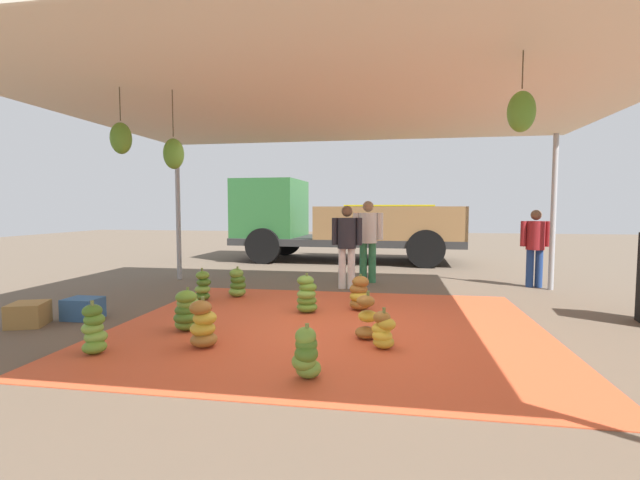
% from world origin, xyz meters
% --- Properties ---
extents(ground_plane, '(40.00, 40.00, 0.00)m').
position_xyz_m(ground_plane, '(0.00, 3.00, 0.00)').
color(ground_plane, brown).
extents(tarp_orange, '(5.50, 4.74, 0.01)m').
position_xyz_m(tarp_orange, '(0.00, 0.00, 0.01)').
color(tarp_orange, '#D1512D').
rests_on(tarp_orange, ground).
extents(tent_canopy, '(8.00, 7.00, 3.00)m').
position_xyz_m(tent_canopy, '(-0.01, -0.10, 2.91)').
color(tent_canopy, '#9EA0A5').
rests_on(tent_canopy, ground).
extents(banana_bunch_0, '(0.33, 0.33, 0.57)m').
position_xyz_m(banana_bunch_0, '(-2.33, -1.47, 0.25)').
color(banana_bunch_0, '#60932D').
rests_on(banana_bunch_0, tarp_orange).
extents(banana_bunch_1, '(0.34, 0.36, 0.51)m').
position_xyz_m(banana_bunch_1, '(0.06, -1.81, 0.23)').
color(banana_bunch_1, '#6B9E38').
rests_on(banana_bunch_1, tarp_orange).
extents(banana_bunch_2, '(0.35, 0.34, 0.56)m').
position_xyz_m(banana_bunch_2, '(-1.25, -1.09, 0.25)').
color(banana_bunch_2, '#996628').
rests_on(banana_bunch_2, tarp_orange).
extents(banana_bunch_3, '(0.37, 0.38, 0.57)m').
position_xyz_m(banana_bunch_3, '(0.53, -0.47, 0.25)').
color(banana_bunch_3, '#996628').
rests_on(banana_bunch_3, tarp_orange).
extents(banana_bunch_4, '(0.38, 0.36, 0.55)m').
position_xyz_m(banana_bunch_4, '(-2.32, 1.23, 0.24)').
color(banana_bunch_4, '#477523').
rests_on(banana_bunch_4, tarp_orange).
extents(banana_bunch_5, '(0.41, 0.41, 0.55)m').
position_xyz_m(banana_bunch_5, '(0.33, 0.99, 0.25)').
color(banana_bunch_5, '#996628').
rests_on(banana_bunch_5, tarp_orange).
extents(banana_bunch_6, '(0.45, 0.48, 0.55)m').
position_xyz_m(banana_bunch_6, '(-1.74, -0.51, 0.25)').
color(banana_bunch_6, '#60932D').
rests_on(banana_bunch_6, tarp_orange).
extents(banana_bunch_7, '(0.33, 0.33, 0.45)m').
position_xyz_m(banana_bunch_7, '(0.73, -0.79, 0.20)').
color(banana_bunch_7, gold).
rests_on(banana_bunch_7, tarp_orange).
extents(banana_bunch_8, '(0.43, 0.43, 0.59)m').
position_xyz_m(banana_bunch_8, '(-0.43, 0.70, 0.27)').
color(banana_bunch_8, '#60932D').
rests_on(banana_bunch_8, tarp_orange).
extents(banana_bunch_9, '(0.38, 0.38, 0.53)m').
position_xyz_m(banana_bunch_9, '(-1.85, 1.63, 0.24)').
color(banana_bunch_9, '#75A83D').
rests_on(banana_bunch_9, tarp_orange).
extents(cargo_truck_main, '(6.61, 2.74, 2.40)m').
position_xyz_m(cargo_truck_main, '(-0.89, 7.31, 1.17)').
color(cargo_truck_main, '#2D2D2D').
rests_on(cargo_truck_main, ground).
extents(worker_0, '(0.62, 0.38, 1.71)m').
position_xyz_m(worker_0, '(0.30, 3.56, 1.00)').
color(worker_0, '#337A4C').
rests_on(worker_0, ground).
extents(worker_1, '(0.59, 0.36, 1.60)m').
position_xyz_m(worker_1, '(-0.06, 2.78, 0.94)').
color(worker_1, silver).
rests_on(worker_1, ground).
extents(worker_2, '(0.56, 0.34, 1.52)m').
position_xyz_m(worker_2, '(3.57, 3.53, 0.89)').
color(worker_2, navy).
rests_on(worker_2, ground).
extents(crate_0, '(0.46, 0.38, 0.30)m').
position_xyz_m(crate_0, '(-3.46, -0.18, 0.15)').
color(crate_0, '#335B8E').
rests_on(crate_0, ground).
extents(crate_1, '(0.55, 0.56, 0.31)m').
position_xyz_m(crate_1, '(-3.93, -0.62, 0.15)').
color(crate_1, olive).
rests_on(crate_1, ground).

